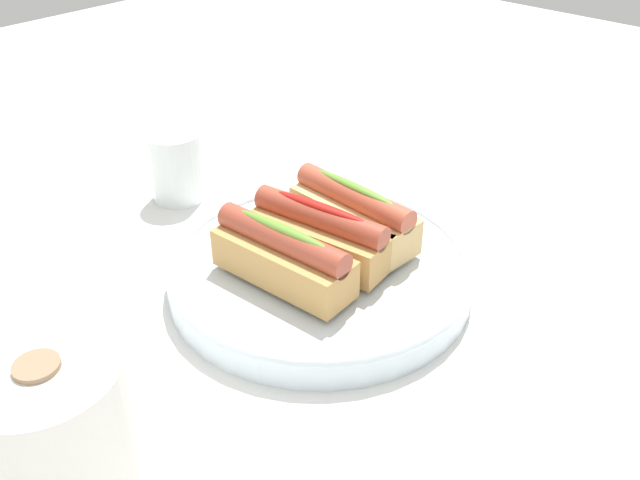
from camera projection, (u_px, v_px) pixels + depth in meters
ground_plane at (334, 285)px, 0.74m from camera, size 2.40×2.40×0.00m
serving_bowl at (320, 269)px, 0.73m from camera, size 0.32×0.32×0.04m
hotdog_front at (354, 213)px, 0.74m from camera, size 0.15×0.06×0.06m
hotdog_back at (320, 234)px, 0.71m from camera, size 0.16×0.07×0.06m
hotdog_side at (283, 256)px, 0.67m from camera, size 0.15×0.06×0.06m
water_glass at (177, 170)px, 0.88m from camera, size 0.07×0.07×0.09m
paper_towel_roll at (58, 437)px, 0.48m from camera, size 0.11×0.11×0.13m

